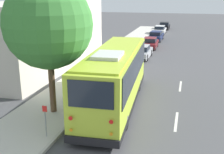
{
  "coord_description": "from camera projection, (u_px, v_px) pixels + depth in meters",
  "views": [
    {
      "loc": [
        -15.2,
        -3.59,
        6.5
      ],
      "look_at": [
        1.42,
        0.92,
        1.3
      ],
      "focal_mm": 45.0,
      "sensor_mm": 36.0,
      "label": 1
    }
  ],
  "objects": [
    {
      "name": "lane_stripe_ahead",
      "position": [
        180.0,
        86.0,
        20.29
      ],
      "size": [
        2.4,
        0.14,
        0.01
      ],
      "primitive_type": "cube",
      "color": "silver",
      "rests_on": "ground"
    },
    {
      "name": "lane_stripe_mid",
      "position": [
        176.0,
        121.0,
        14.75
      ],
      "size": [
        2.4,
        0.14,
        0.01
      ],
      "primitive_type": "cube",
      "color": "silver",
      "rests_on": "ground"
    },
    {
      "name": "curb_strip",
      "position": [
        90.0,
        101.0,
        17.29
      ],
      "size": [
        80.0,
        0.14,
        0.15
      ],
      "primitive_type": "cube",
      "color": "#AAA69D",
      "rests_on": "ground"
    },
    {
      "name": "ground_plane",
      "position": [
        121.0,
        105.0,
        16.83
      ],
      "size": [
        160.0,
        160.0,
        0.0
      ],
      "primitive_type": "plane",
      "color": "#474749"
    },
    {
      "name": "shuttle_bus",
      "position": [
        115.0,
        75.0,
        16.21
      ],
      "size": [
        10.53,
        3.23,
        3.57
      ],
      "rotation": [
        0.0,
        0.0,
        0.06
      ],
      "color": "#ADC633",
      "rests_on": "ground"
    },
    {
      "name": "sign_post_near",
      "position": [
        46.0,
        121.0,
        12.69
      ],
      "size": [
        0.06,
        0.22,
        1.51
      ],
      "color": "gray",
      "rests_on": "sidewalk_slab"
    },
    {
      "name": "building_backdrop",
      "position": [
        31.0,
        34.0,
        25.7
      ],
      "size": [
        16.91,
        8.37,
        6.08
      ],
      "color": "beige",
      "rests_on": "ground"
    },
    {
      "name": "sign_post_far",
      "position": [
        64.0,
        109.0,
        14.53
      ],
      "size": [
        0.06,
        0.06,
        1.16
      ],
      "color": "gray",
      "rests_on": "sidewalk_slab"
    },
    {
      "name": "parked_sedan_silver",
      "position": [
        142.0,
        52.0,
        28.83
      ],
      "size": [
        4.27,
        1.82,
        1.33
      ],
      "rotation": [
        0.0,
        0.0,
        -0.03
      ],
      "color": "#A8AAAF",
      "rests_on": "ground"
    },
    {
      "name": "parked_sedan_navy",
      "position": [
        156.0,
        36.0,
        39.35
      ],
      "size": [
        4.72,
        1.86,
        1.31
      ],
      "rotation": [
        0.0,
        0.0,
        -0.03
      ],
      "color": "#19234C",
      "rests_on": "ground"
    },
    {
      "name": "sidewalk_slab",
      "position": [
        63.0,
        98.0,
        17.75
      ],
      "size": [
        80.0,
        3.58,
        0.15
      ],
      "primitive_type": "cube",
      "color": "beige",
      "rests_on": "ground"
    },
    {
      "name": "parked_sedan_black",
      "position": [
        164.0,
        26.0,
        51.45
      ],
      "size": [
        4.13,
        1.85,
        1.28
      ],
      "rotation": [
        0.0,
        0.0,
        -0.01
      ],
      "color": "black",
      "rests_on": "ground"
    },
    {
      "name": "parked_sedan_maroon",
      "position": [
        150.0,
        43.0,
        34.0
      ],
      "size": [
        4.18,
        1.72,
        1.29
      ],
      "rotation": [
        0.0,
        0.0,
        -0.0
      ],
      "color": "maroon",
      "rests_on": "ground"
    },
    {
      "name": "street_tree",
      "position": [
        49.0,
        18.0,
        14.3
      ],
      "size": [
        4.61,
        4.61,
        7.78
      ],
      "color": "brown",
      "rests_on": "sidewalk_slab"
    },
    {
      "name": "parked_sedan_white",
      "position": [
        160.0,
        30.0,
        45.88
      ],
      "size": [
        4.54,
        1.85,
        1.3
      ],
      "rotation": [
        0.0,
        0.0,
        -0.02
      ],
      "color": "silver",
      "rests_on": "ground"
    }
  ]
}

